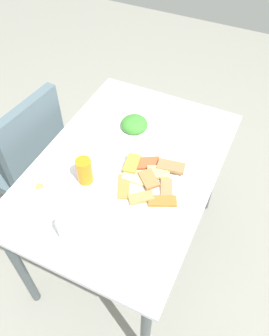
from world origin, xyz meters
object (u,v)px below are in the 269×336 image
(dining_table, at_px, (127,178))
(drinking_glass, at_px, (67,228))
(pide_platter, at_px, (148,181))
(paper_napkin, at_px, (105,105))
(dining_chair, at_px, (26,156))
(soda_can, at_px, (84,171))
(salad_plate_greens, at_px, (134,126))
(salad_plate_rice, at_px, (39,201))
(fork, at_px, (108,106))
(spoon, at_px, (102,104))

(dining_table, xyz_separation_m, drinking_glass, (-0.41, 0.04, 0.15))
(pide_platter, bearing_deg, paper_napkin, 47.51)
(dining_chair, distance_m, pide_platter, 0.80)
(dining_table, bearing_deg, drinking_glass, 174.73)
(dining_table, xyz_separation_m, dining_chair, (0.01, 0.63, -0.15))
(pide_platter, relative_size, soda_can, 2.75)
(pide_platter, bearing_deg, soda_can, 111.74)
(dining_chair, distance_m, drinking_glass, 0.79)
(salad_plate_greens, bearing_deg, salad_plate_rice, 164.74)
(fork, bearing_deg, soda_can, -157.54)
(pide_platter, relative_size, salad_plate_rice, 1.52)
(dining_chair, xyz_separation_m, paper_napkin, (0.31, -0.35, 0.24))
(dining_chair, xyz_separation_m, salad_plate_greens, (0.22, -0.56, 0.26))
(dining_table, height_order, paper_napkin, paper_napkin)
(pide_platter, xyz_separation_m, paper_napkin, (0.38, 0.41, -0.01))
(salad_plate_rice, xyz_separation_m, drinking_glass, (-0.07, -0.19, 0.04))
(dining_table, bearing_deg, fork, 39.33)
(dining_chair, height_order, spoon, dining_chair)
(dining_table, distance_m, pide_platter, 0.17)
(dining_table, xyz_separation_m, salad_plate_rice, (-0.34, 0.22, 0.11))
(dining_chair, relative_size, soda_can, 7.49)
(dining_table, height_order, fork, fork)
(dining_table, bearing_deg, dining_chair, 88.76)
(dining_chair, bearing_deg, soda_can, -107.86)
(dining_table, bearing_deg, paper_napkin, 41.18)
(pide_platter, distance_m, spoon, 0.57)
(dining_chair, relative_size, drinking_glass, 8.78)
(salad_plate_greens, xyz_separation_m, paper_napkin, (0.10, 0.21, -0.02))
(dining_table, relative_size, soda_can, 9.03)
(fork, bearing_deg, pide_platter, -128.54)
(fork, relative_size, spoon, 0.95)
(dining_chair, relative_size, fork, 5.21)
(salad_plate_rice, relative_size, drinking_glass, 2.11)
(paper_napkin, bearing_deg, dining_table, -138.82)
(drinking_glass, height_order, paper_napkin, drinking_glass)
(salad_plate_greens, bearing_deg, fork, 64.09)
(dining_table, height_order, spoon, spoon)
(drinking_glass, bearing_deg, dining_chair, 54.47)
(soda_can, bearing_deg, salad_plate_greens, -7.25)
(dining_table, height_order, salad_plate_rice, salad_plate_rice)
(salad_plate_greens, height_order, salad_plate_rice, salad_plate_greens)
(dining_table, relative_size, spoon, 5.95)
(pide_platter, distance_m, paper_napkin, 0.56)
(dining_chair, bearing_deg, salad_plate_greens, -68.94)
(dining_chair, height_order, pide_platter, dining_chair)
(drinking_glass, bearing_deg, dining_table, -5.27)
(dining_table, bearing_deg, salad_plate_greens, 16.97)
(dining_table, relative_size, paper_napkin, 7.52)
(dining_chair, distance_m, fork, 0.54)
(dining_table, distance_m, drinking_glass, 0.44)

